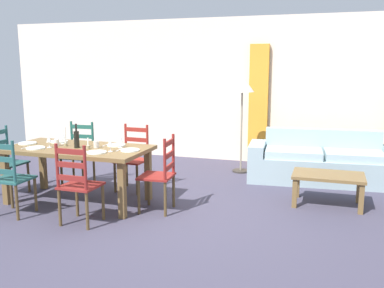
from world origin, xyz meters
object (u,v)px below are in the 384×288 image
object	(u,v)px
dining_chair_head_west	(6,161)
wine_glass_near_right	(110,143)
dining_chair_head_east	(160,174)
wine_bottle	(77,139)
dining_chair_far_right	(133,158)
coffee_table	(328,179)
wine_glass_far_right	(120,139)
couch	(322,163)
dining_table	(77,154)
dining_chair_far_left	(79,154)
coffee_cup_primary	(96,144)
dining_chair_near_right	(78,184)
wine_glass_near_left	(49,139)
wine_glass_far_left	(63,136)
dining_chair_near_left	(9,178)
standing_lamp	(242,90)
coffee_cup_secondary	(57,143)

from	to	relation	value
dining_chair_head_west	wine_glass_near_right	world-z (taller)	dining_chair_head_west
dining_chair_head_east	wine_bottle	distance (m)	1.22
dining_chair_far_right	coffee_table	world-z (taller)	dining_chair_far_right
wine_glass_far_right	couch	size ratio (longest dim) A/B	0.07
dining_table	dining_chair_far_left	world-z (taller)	dining_chair_far_left
coffee_cup_primary	wine_glass_near_right	bearing A→B (deg)	-29.43
dining_chair_head_west	wine_bottle	xyz separation A→B (m)	(1.21, -0.03, 0.39)
dining_chair_near_right	dining_chair_head_west	size ratio (longest dim) A/B	1.00
wine_glass_near_left	wine_glass_near_right	size ratio (longest dim) A/B	1.00
dining_chair_far_left	wine_glass_near_right	xyz separation A→B (m)	(1.04, -0.89, 0.38)
wine_bottle	wine_glass_near_left	size ratio (longest dim) A/B	1.96
wine_glass_near_left	wine_glass_far_left	world-z (taller)	same
dining_chair_far_right	wine_glass_far_right	world-z (taller)	dining_chair_far_right
coffee_cup_primary	dining_chair_near_right	bearing A→B (deg)	-75.01
wine_glass_far_left	couch	distance (m)	3.96
dining_chair_far_left	dining_chair_head_west	world-z (taller)	same
wine_glass_near_right	coffee_cup_primary	bearing A→B (deg)	150.57
dining_chair_far_left	dining_chair_head_west	bearing A→B (deg)	-132.69
wine_glass_near_right	dining_chair_far_right	bearing A→B (deg)	98.08
dining_chair_far_left	dining_chair_near_left	bearing A→B (deg)	-90.35
dining_chair_far_left	wine_glass_far_right	world-z (taller)	dining_chair_far_left
coffee_cup_primary	standing_lamp	xyz separation A→B (m)	(1.47, 2.25, 0.62)
dining_table	wine_glass_near_left	xyz separation A→B (m)	(-0.32, -0.14, 0.20)
dining_chair_far_left	dining_chair_near_right	bearing A→B (deg)	-57.41
dining_chair_near_right	coffee_table	size ratio (longest dim) A/B	1.07
dining_chair_far_right	wine_glass_near_left	world-z (taller)	dining_chair_far_right
wine_glass_near_left	couch	size ratio (longest dim) A/B	0.07
dining_table	dining_chair_far_right	bearing A→B (deg)	59.49
wine_glass_far_right	couch	bearing A→B (deg)	38.01
dining_table	wine_glass_far_left	size ratio (longest dim) A/B	11.80
dining_chair_near_right	couch	bearing A→B (deg)	47.24
dining_chair_near_right	dining_chair_far_left	xyz separation A→B (m)	(-0.94, 1.48, 0.00)
coffee_table	standing_lamp	world-z (taller)	standing_lamp
wine_bottle	wine_glass_far_left	distance (m)	0.39
dining_chair_near_right	standing_lamp	size ratio (longest dim) A/B	0.59
dining_chair_head_west	wine_glass_near_left	world-z (taller)	dining_chair_head_west
wine_glass_near_right	wine_glass_far_left	world-z (taller)	same
coffee_cup_primary	coffee_cup_secondary	size ratio (longest dim) A/B	1.00
dining_table	dining_chair_near_right	size ratio (longest dim) A/B	1.98
couch	dining_chair_near_right	bearing A→B (deg)	-132.76
dining_chair_near_right	wine_glass_far_left	bearing A→B (deg)	132.24
wine_glass_near_right	coffee_cup_primary	xyz separation A→B (m)	(-0.30, 0.17, -0.07)
dining_chair_far_left	couch	xyz separation A→B (m)	(3.55, 1.35, -0.19)
coffee_cup_primary	coffee_cup_secondary	bearing A→B (deg)	-175.75
wine_bottle	dining_chair_far_left	bearing A→B (deg)	122.15
wine_glass_far_left	coffee_cup_secondary	bearing A→B (deg)	-86.37
dining_chair_head_west	coffee_table	world-z (taller)	dining_chair_head_west
dining_chair_far_left	dining_chair_head_west	distance (m)	1.04
dining_chair_far_left	dining_chair_head_east	distance (m)	1.82
dining_table	dining_chair_far_right	size ratio (longest dim) A/B	1.98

